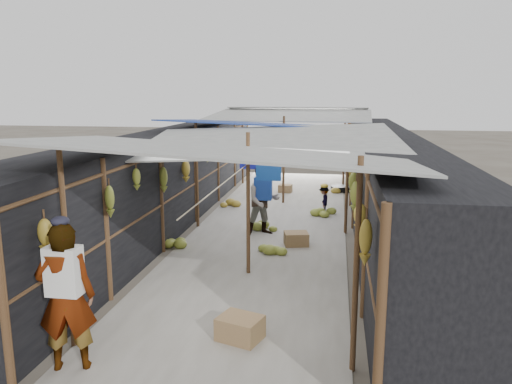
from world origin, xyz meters
The scene contains 14 objects.
ground centered at (0.00, 0.00, 0.00)m, with size 80.00×80.00×0.00m, color #6B6356.
aisle_slab centered at (0.00, 6.50, 0.01)m, with size 3.60×16.00×0.02m, color #9E998E.
stall_left centered at (-2.70, 6.50, 1.15)m, with size 1.40×15.00×2.30m, color black.
stall_right centered at (2.70, 6.50, 1.15)m, with size 1.40×15.00×2.30m, color black.
crate_near centered at (0.33, 0.51, 0.17)m, with size 0.56×0.45×0.33m, color #906A49.
crate_mid centered at (0.73, 4.83, 0.15)m, with size 0.51×0.40×0.30m, color #906A49.
crate_back centered at (-0.10, 10.60, 0.14)m, with size 0.43×0.35×0.27m, color #906A49.
black_basin centered at (1.70, 11.10, 0.09)m, with size 0.63×0.63×0.19m, color black.
vendor_elderly centered at (-1.56, -0.50, 0.92)m, with size 0.67×0.44×1.83m, color white.
shopper_blue centered at (-0.11, 5.58, 0.81)m, with size 0.79×0.62×1.62m, color #205AA3.
vendor_seated centered at (1.24, 7.79, 0.39)m, with size 0.51×0.29×0.79m, color #4E4744.
market_canopy centered at (0.03, 6.86, 2.41)m, with size 5.62×15.20×2.77m.
hanging_bananas centered at (-0.11, 6.43, 1.60)m, with size 3.96×13.97×0.78m.
floor_bananas centered at (-0.13, 6.83, 0.15)m, with size 3.68×7.32×0.32m.
Camera 1 is at (1.53, -5.57, 3.29)m, focal length 35.00 mm.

